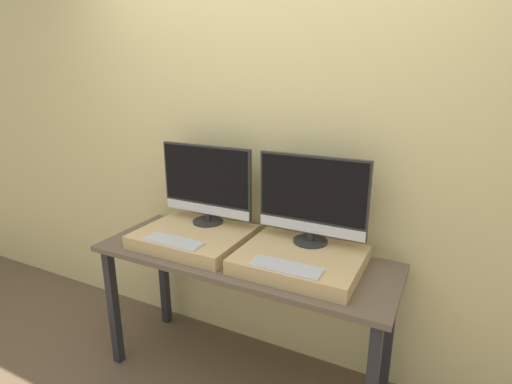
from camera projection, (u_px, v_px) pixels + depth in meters
The scene contains 8 objects.
wall_back at pixel (272, 152), 2.33m from camera, with size 8.00×0.04×2.60m.
workbench at pixel (243, 271), 2.19m from camera, with size 1.65×0.59×0.80m.
wooden_riser_left at pixel (194, 237), 2.30m from camera, with size 0.61×0.50×0.08m.
monitor_left at pixel (206, 183), 2.35m from camera, with size 0.59×0.18×0.47m.
keyboard_left at pixel (174, 241), 2.13m from camera, with size 0.34×0.11×0.01m.
wooden_riser_right at pixel (300, 260), 2.02m from camera, with size 0.61×0.50×0.08m.
monitor_right at pixel (312, 198), 2.07m from camera, with size 0.59×0.18×0.47m.
keyboard_right at pixel (286, 267), 1.85m from camera, with size 0.34×0.11×0.01m.
Camera 1 is at (0.96, -1.43, 1.75)m, focal length 28.00 mm.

